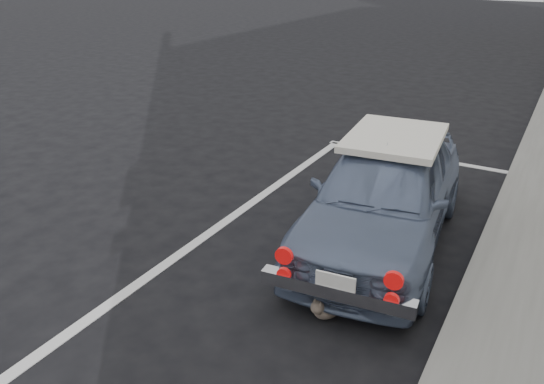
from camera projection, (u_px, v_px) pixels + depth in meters
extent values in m
cube|color=silver|center=(420.00, 157.00, 8.19)|extent=(3.00, 0.12, 0.01)
cube|color=silver|center=(215.00, 229.00, 6.04)|extent=(0.12, 7.00, 0.01)
imported|color=slate|center=(384.00, 193.00, 5.57)|extent=(1.70, 3.50, 1.15)
cube|color=white|center=(395.00, 138.00, 5.65)|extent=(1.08, 1.37, 0.07)
cube|color=silver|center=(336.00, 291.00, 4.28)|extent=(1.30, 0.25, 0.12)
cube|color=white|center=(335.00, 284.00, 4.21)|extent=(0.33, 0.05, 0.17)
cylinder|color=red|center=(284.00, 256.00, 4.33)|extent=(0.15, 0.06, 0.15)
cylinder|color=red|center=(394.00, 280.00, 4.00)|extent=(0.15, 0.06, 0.15)
cylinder|color=red|center=(284.00, 274.00, 4.40)|extent=(0.12, 0.05, 0.12)
cylinder|color=red|center=(392.00, 300.00, 4.07)|extent=(0.12, 0.05, 0.12)
ellipsoid|color=#665A4E|center=(328.00, 306.00, 4.56)|extent=(0.28, 0.35, 0.19)
sphere|color=#665A4E|center=(318.00, 307.00, 4.45)|extent=(0.12, 0.12, 0.12)
cone|color=#665A4E|center=(315.00, 299.00, 4.45)|extent=(0.04, 0.04, 0.05)
cone|color=#665A4E|center=(321.00, 303.00, 4.40)|extent=(0.04, 0.04, 0.05)
cylinder|color=#665A4E|center=(344.00, 308.00, 4.65)|extent=(0.04, 0.20, 0.03)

